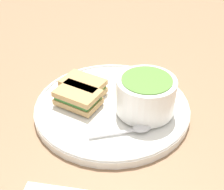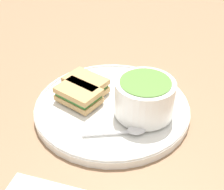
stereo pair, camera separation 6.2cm
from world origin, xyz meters
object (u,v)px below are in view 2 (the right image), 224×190
Objects in this scene: sandwich_half_near at (86,85)px; soup_bowl at (144,97)px; spoon at (131,131)px; sandwich_half_far at (78,95)px.

soup_bowl is at bearing -39.45° from sandwich_half_near.
soup_bowl reaches higher than spoon.
sandwich_half_near is 1.00× the size of sandwich_half_far.
soup_bowl is 0.07m from spoon.
sandwich_half_near is at bearing 64.37° from sandwich_half_far.
soup_bowl reaches higher than sandwich_half_far.
soup_bowl is 0.14m from sandwich_half_far.
sandwich_half_near reaches higher than spoon.
sandwich_half_near and sandwich_half_far have the same top height.
sandwich_half_near is at bearing 140.55° from soup_bowl.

